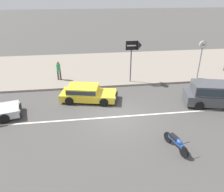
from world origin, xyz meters
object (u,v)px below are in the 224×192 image
at_px(pedestrian_far_end, 59,69).
at_px(hatchback_yellow_2, 87,93).
at_px(motorcycle_0, 176,142).
at_px(minivan_dark_grey_0, 216,93).
at_px(street_clock, 202,51).
at_px(arrow_signboard, 138,47).

bearing_deg(pedestrian_far_end, hatchback_yellow_2, -60.38).
distance_m(hatchback_yellow_2, motorcycle_0, 7.34).
xyz_separation_m(minivan_dark_grey_0, street_clock, (1.02, 4.47, 1.71)).
relative_size(street_clock, pedestrian_far_end, 2.01).
height_order(street_clock, arrow_signboard, arrow_signboard).
bearing_deg(minivan_dark_grey_0, arrow_signboard, 134.89).
height_order(arrow_signboard, pedestrian_far_end, arrow_signboard).
bearing_deg(arrow_signboard, motorcycle_0, -90.03).
distance_m(minivan_dark_grey_0, motorcycle_0, 6.14).
height_order(minivan_dark_grey_0, pedestrian_far_end, pedestrian_far_end).
height_order(minivan_dark_grey_0, motorcycle_0, minivan_dark_grey_0).
bearing_deg(hatchback_yellow_2, pedestrian_far_end, 119.62).
xyz_separation_m(motorcycle_0, pedestrian_far_end, (-6.50, 9.92, 0.68)).
relative_size(minivan_dark_grey_0, street_clock, 1.41).
height_order(minivan_dark_grey_0, hatchback_yellow_2, minivan_dark_grey_0).
distance_m(hatchback_yellow_2, arrow_signboard, 5.61).
relative_size(hatchback_yellow_2, arrow_signboard, 1.22).
height_order(motorcycle_0, pedestrian_far_end, pedestrian_far_end).
xyz_separation_m(street_clock, arrow_signboard, (-5.50, 0.03, 0.51)).
xyz_separation_m(minivan_dark_grey_0, arrow_signboard, (-4.48, 4.50, 2.22)).
distance_m(minivan_dark_grey_0, street_clock, 4.89).
height_order(hatchback_yellow_2, motorcycle_0, hatchback_yellow_2).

